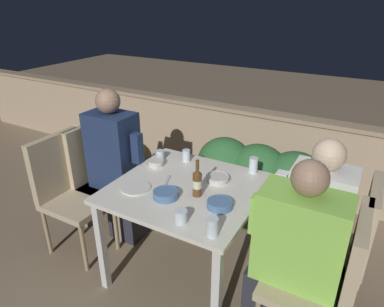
{
  "coord_description": "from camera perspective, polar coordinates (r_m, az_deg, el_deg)",
  "views": [
    {
      "loc": [
        1.02,
        -1.75,
        1.93
      ],
      "look_at": [
        0.0,
        0.07,
        0.97
      ],
      "focal_mm": 32.0,
      "sensor_mm": 36.0,
      "label": 1
    }
  ],
  "objects": [
    {
      "name": "ground_plane",
      "position": [
        2.8,
        -0.75,
        -18.84
      ],
      "size": [
        16.0,
        16.0,
        0.0
      ],
      "primitive_type": "plane",
      "color": "#847056"
    },
    {
      "name": "parapet_wall",
      "position": [
        3.74,
        10.96,
        0.73
      ],
      "size": [
        9.0,
        0.18,
        0.86
      ],
      "color": "tan",
      "rests_on": "ground_plane"
    },
    {
      "name": "dining_table",
      "position": [
        2.4,
        -0.84,
        -7.41
      ],
      "size": [
        0.98,
        0.94,
        0.75
      ],
      "color": "silver",
      "rests_on": "ground_plane"
    },
    {
      "name": "planter_hedge",
      "position": [
        3.15,
        10.84,
        -4.39
      ],
      "size": [
        1.18,
        0.47,
        0.76
      ],
      "color": "brown",
      "rests_on": "ground_plane"
    },
    {
      "name": "chair_left_near",
      "position": [
        2.9,
        -19.97,
        -4.81
      ],
      "size": [
        0.47,
        0.47,
        0.97
      ],
      "color": "tan",
      "rests_on": "ground_plane"
    },
    {
      "name": "chair_left_far",
      "position": [
        3.05,
        -15.15,
        -2.62
      ],
      "size": [
        0.47,
        0.47,
        0.97
      ],
      "color": "tan",
      "rests_on": "ground_plane"
    },
    {
      "name": "person_navy_jumper",
      "position": [
        2.88,
        -12.28,
        -2.12
      ],
      "size": [
        0.47,
        0.26,
        1.3
      ],
      "color": "#282833",
      "rests_on": "ground_plane"
    },
    {
      "name": "chair_right_near",
      "position": [
        2.08,
        21.97,
        -18.18
      ],
      "size": [
        0.47,
        0.47,
        0.97
      ],
      "color": "tan",
      "rests_on": "ground_plane"
    },
    {
      "name": "person_green_blouse",
      "position": [
        2.08,
        16.09,
        -16.18
      ],
      "size": [
        0.52,
        0.26,
        1.21
      ],
      "color": "#282833",
      "rests_on": "ground_plane"
    },
    {
      "name": "chair_right_far",
      "position": [
        2.36,
        24.19,
        -12.87
      ],
      "size": [
        0.47,
        0.47,
        0.97
      ],
      "color": "tan",
      "rests_on": "ground_plane"
    },
    {
      "name": "person_white_polo",
      "position": [
        2.35,
        19.12,
        -11.08
      ],
      "size": [
        0.47,
        0.26,
        1.2
      ],
      "color": "#282833",
      "rests_on": "ground_plane"
    },
    {
      "name": "beer_bottle",
      "position": [
        2.2,
        0.88,
        -4.82
      ],
      "size": [
        0.06,
        0.06,
        0.26
      ],
      "color": "brown",
      "rests_on": "dining_table"
    },
    {
      "name": "plate_0",
      "position": [
        2.36,
        -9.36,
        -5.63
      ],
      "size": [
        0.2,
        0.2,
        0.01
      ],
      "color": "silver",
      "rests_on": "dining_table"
    },
    {
      "name": "bowl_0",
      "position": [
        2.64,
        -6.02,
        -1.46
      ],
      "size": [
        0.12,
        0.12,
        0.04
      ],
      "color": "beige",
      "rests_on": "dining_table"
    },
    {
      "name": "bowl_1",
      "position": [
        2.22,
        -4.39,
        -6.7
      ],
      "size": [
        0.16,
        0.16,
        0.05
      ],
      "color": "#4C709E",
      "rests_on": "dining_table"
    },
    {
      "name": "bowl_2",
      "position": [
        2.13,
        4.67,
        -8.33
      ],
      "size": [
        0.16,
        0.16,
        0.05
      ],
      "color": "#4C709E",
      "rests_on": "dining_table"
    },
    {
      "name": "bowl_3",
      "position": [
        2.42,
        4.26,
        -4.05
      ],
      "size": [
        0.17,
        0.17,
        0.04
      ],
      "color": "beige",
      "rests_on": "dining_table"
    },
    {
      "name": "glass_cup_0",
      "position": [
        2.68,
        -0.96,
        -0.34
      ],
      "size": [
        0.06,
        0.06,
        0.1
      ],
      "color": "silver",
      "rests_on": "dining_table"
    },
    {
      "name": "glass_cup_1",
      "position": [
        1.99,
        -1.85,
        -10.41
      ],
      "size": [
        0.07,
        0.07,
        0.08
      ],
      "color": "silver",
      "rests_on": "dining_table"
    },
    {
      "name": "glass_cup_2",
      "position": [
        1.88,
        3.43,
        -12.14
      ],
      "size": [
        0.06,
        0.06,
        0.11
      ],
      "color": "silver",
      "rests_on": "dining_table"
    },
    {
      "name": "glass_cup_3",
      "position": [
        2.54,
        10.18,
        -1.91
      ],
      "size": [
        0.06,
        0.06,
        0.12
      ],
      "color": "silver",
      "rests_on": "dining_table"
    },
    {
      "name": "glass_cup_4",
      "position": [
        2.72,
        -5.35,
        -0.23
      ],
      "size": [
        0.07,
        0.07,
        0.08
      ],
      "color": "silver",
      "rests_on": "dining_table"
    },
    {
      "name": "fork_0",
      "position": [
        2.41,
        -4.24,
        -4.63
      ],
      "size": [
        0.08,
        0.17,
        0.01
      ],
      "color": "silver",
      "rests_on": "dining_table"
    },
    {
      "name": "potted_plant",
      "position": [
        3.77,
        -14.38,
        0.0
      ],
      "size": [
        0.36,
        0.36,
        0.65
      ],
      "color": "#9E5638",
      "rests_on": "ground_plane"
    }
  ]
}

